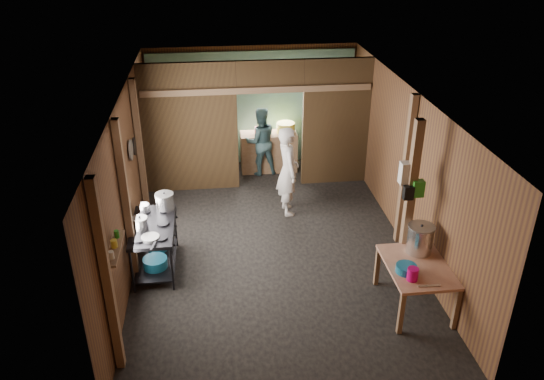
{
  "coord_description": "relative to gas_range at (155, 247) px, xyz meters",
  "views": [
    {
      "loc": [
        -0.9,
        -7.77,
        4.99
      ],
      "look_at": [
        0.0,
        -0.2,
        1.1
      ],
      "focal_mm": 35.47,
      "sensor_mm": 36.0,
      "label": 1
    }
  ],
  "objects": [
    {
      "name": "prep_table",
      "position": [
        3.71,
        -1.37,
        -0.05
      ],
      "size": [
        0.85,
        1.16,
        0.69
      ],
      "primitive_type": null,
      "color": "tan",
      "rests_on": "floor"
    },
    {
      "name": "post_left_b",
      "position": [
        -0.3,
        -0.26,
        0.91
      ],
      "size": [
        0.1,
        0.12,
        2.6
      ],
      "primitive_type": "cube",
      "color": "#88684D",
      "rests_on": "floor"
    },
    {
      "name": "pan_lid_big",
      "position": [
        -0.33,
        0.94,
        1.26
      ],
      "size": [
        0.03,
        0.34,
        0.34
      ],
      "primitive_type": "cylinder",
      "rotation": [
        0.0,
        1.57,
        0.0
      ],
      "color": "gray",
      "rests_on": "wall_left"
    },
    {
      "name": "wall_front",
      "position": [
        1.88,
        -2.96,
        0.91
      ],
      "size": [
        4.5,
        0.0,
        2.6
      ],
      "primitive_type": "cube",
      "color": "brown",
      "rests_on": "ground"
    },
    {
      "name": "floor",
      "position": [
        1.88,
        0.54,
        -0.39
      ],
      "size": [
        4.5,
        7.0,
        0.0
      ],
      "primitive_type": "cube",
      "color": "black",
      "rests_on": "ground"
    },
    {
      "name": "gas_range",
      "position": [
        0.0,
        0.0,
        0.0
      ],
      "size": [
        0.68,
        1.33,
        0.79
      ],
      "primitive_type": null,
      "color": "black",
      "rests_on": "floor"
    },
    {
      "name": "partition_right",
      "position": [
        3.46,
        2.74,
        0.91
      ],
      "size": [
        1.35,
        0.1,
        2.6
      ],
      "primitive_type": "cube",
      "color": "brown",
      "rests_on": "floor"
    },
    {
      "name": "jar_white",
      "position": [
        -0.27,
        -1.81,
        1.07
      ],
      "size": [
        0.07,
        0.07,
        0.1
      ],
      "primitive_type": "cylinder",
      "color": "silver",
      "rests_on": "wall_shelf"
    },
    {
      "name": "jar_green",
      "position": [
        -0.27,
        -1.34,
        1.07
      ],
      "size": [
        0.06,
        0.06,
        0.1
      ],
      "primitive_type": "cylinder",
      "color": "#278C21",
      "rests_on": "wall_shelf"
    },
    {
      "name": "stock_pot",
      "position": [
        3.84,
        -1.04,
        0.5
      ],
      "size": [
        0.47,
        0.47,
        0.45
      ],
      "primitive_type": null,
      "rotation": [
        0.0,
        0.0,
        -0.28
      ],
      "color": "silver",
      "rests_on": "prep_table"
    },
    {
      "name": "back_counter",
      "position": [
        2.18,
        3.49,
        0.03
      ],
      "size": [
        1.2,
        0.5,
        0.85
      ],
      "primitive_type": "cube",
      "color": "#88684D",
      "rests_on": "floor"
    },
    {
      "name": "partition_left",
      "position": [
        0.55,
        2.74,
        0.91
      ],
      "size": [
        1.85,
        0.1,
        2.6
      ],
      "primitive_type": "cube",
      "color": "brown",
      "rests_on": "floor"
    },
    {
      "name": "stove_saucepan",
      "position": [
        -0.17,
        0.48,
        0.45
      ],
      "size": [
        0.18,
        0.18,
        0.11
      ],
      "primitive_type": "cylinder",
      "rotation": [
        0.0,
        0.0,
        -0.05
      ],
      "color": "silver",
      "rests_on": "gas_range"
    },
    {
      "name": "stove_pot_large",
      "position": [
        0.17,
        0.47,
        0.53
      ],
      "size": [
        0.33,
        0.33,
        0.31
      ],
      "primitive_type": null,
      "rotation": [
        0.0,
        0.0,
        0.11
      ],
      "color": "silver",
      "rests_on": "gas_range"
    },
    {
      "name": "bag_green",
      "position": [
        3.8,
        -0.82,
        1.21
      ],
      "size": [
        0.16,
        0.12,
        0.24
      ],
      "primitive_type": "cube",
      "color": "#278C21",
      "rests_on": "post_free"
    },
    {
      "name": "stove_pot_med",
      "position": [
        -0.17,
        -0.08,
        0.48
      ],
      "size": [
        0.24,
        0.24,
        0.21
      ],
      "primitive_type": null,
      "rotation": [
        0.0,
        0.0,
        0.05
      ],
      "color": "silver",
      "rests_on": "gas_range"
    },
    {
      "name": "blue_tub_front",
      "position": [
        0.0,
        -0.2,
        -0.16
      ],
      "size": [
        0.38,
        0.38,
        0.16
      ],
      "primitive_type": "cylinder",
      "color": "#166589",
      "rests_on": "gas_range"
    },
    {
      "name": "wall_clock",
      "position": [
        2.13,
        3.94,
        1.51
      ],
      "size": [
        0.2,
        0.03,
        0.2
      ],
      "primitive_type": "cylinder",
      "rotation": [
        1.57,
        0.0,
        0.0
      ],
      "color": "silver",
      "rests_on": "wall_back"
    },
    {
      "name": "wall_shelf",
      "position": [
        -0.27,
        -1.56,
        1.01
      ],
      "size": [
        0.14,
        0.8,
        0.03
      ],
      "primitive_type": "cube",
      "color": "#88684D",
      "rests_on": "wall_left"
    },
    {
      "name": "cook",
      "position": [
        2.32,
        1.57,
        0.45
      ],
      "size": [
        0.46,
        0.65,
        1.69
      ],
      "primitive_type": "imported",
      "rotation": [
        0.0,
        0.0,
        1.67
      ],
      "color": "silver",
      "rests_on": "floor"
    },
    {
      "name": "cross_beam",
      "position": [
        1.88,
        2.69,
        1.66
      ],
      "size": [
        4.4,
        0.12,
        0.12
      ],
      "primitive_type": "cube",
      "color": "#88684D",
      "rests_on": "wall_left"
    },
    {
      "name": "post_left_a",
      "position": [
        -0.3,
        -2.06,
        0.91
      ],
      "size": [
        0.1,
        0.12,
        2.6
      ],
      "primitive_type": "cube",
      "color": "#88684D",
      "rests_on": "floor"
    },
    {
      "name": "bag_black",
      "position": [
        3.66,
        -0.84,
        1.16
      ],
      "size": [
        0.14,
        0.1,
        0.2
      ],
      "primitive_type": "cube",
      "color": "black",
      "rests_on": "post_free"
    },
    {
      "name": "post_free",
      "position": [
        3.73,
        -0.76,
        0.91
      ],
      "size": [
        0.12,
        0.12,
        2.6
      ],
      "primitive_type": "cube",
      "color": "#88684D",
      "rests_on": "floor"
    },
    {
      "name": "knife",
      "position": [
        3.69,
        -1.84,
        0.3
      ],
      "size": [
        0.3,
        0.05,
        0.01
      ],
      "primitive_type": "cube",
      "rotation": [
        0.0,
        0.0,
        -0.04
      ],
      "color": "silver",
      "rests_on": "prep_table"
    },
    {
      "name": "worker_back",
      "position": [
        1.98,
        3.33,
        0.35
      ],
      "size": [
        0.8,
        0.67,
        1.48
      ],
      "primitive_type": "imported",
      "rotation": [
        0.0,
        0.0,
        3.3
      ],
      "color": "#41656B",
      "rests_on": "floor"
    },
    {
      "name": "turquoise_panel",
      "position": [
        1.88,
        3.98,
        0.86
      ],
      "size": [
        4.4,
        0.06,
        2.5
      ],
      "primitive_type": "cube",
      "color": "#72ADAD",
      "rests_on": "wall_back"
    },
    {
      "name": "wall_left",
      "position": [
        -0.37,
        0.54,
        0.91
      ],
      "size": [
        0.0,
        7.0,
        2.6
      ],
      "primitive_type": "cube",
      "color": "brown",
      "rests_on": "ground"
    },
    {
      "name": "partition_header",
      "position": [
        2.13,
        2.74,
        1.91
      ],
      "size": [
        1.3,
        0.1,
        0.6
      ],
      "primitive_type": "cube",
      "color": "brown",
      "rests_on": "wall_back"
    },
    {
      "name": "post_right",
      "position": [
        4.06,
        0.34,
        0.91
      ],
      "size": [
        0.1,
        0.12,
        2.6
      ],
      "primitive_type": "cube",
      "color": "#88684D",
      "rests_on": "floor"
    },
    {
      "name": "blue_tub_back",
      "position": [
        0.0,
        0.3,
        -0.17
      ],
      "size": [
        0.33,
        0.33,
        0.13
      ],
      "primitive_type": "cylinder",
      "color": "#166589",
      "rests_on": "gas_range"
    },
    {
      "name": "pink_bucket",
      "position": [
        3.51,
        -1.68,
        0.38
      ],
      "size": [
        0.18,
        0.18,
        0.18
      ],
      "primitive_type": "cylinder",
      "rotation": [
        0.0,
        0.0,
        -0.24
      ],
      "color": "#C40766",
      "rests_on": "prep_table"
    },
    {
      "name": "red_cup",
      "position": [
        1.95,
        3.49,
        0.53
      ],
      "size": [
        0.13,
        0.13,
        0.15
      ],
      "primitive_type": "cylinder",
      "color": "#B4252A",
      "rests_on": "back_counter"
    },
    {
      "name": "post_left_c",
      "position": [
        -0.3,
        1.74,
        0.91
      ],
      "size": [
        0.1,
        0.12,
        2.6
      ],
      "primitive_type": "cube",
      "color": "#88684D",
      "rests_on": "floor"
    },
    {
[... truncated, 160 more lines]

